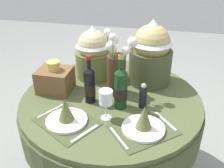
% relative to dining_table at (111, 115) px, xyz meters
% --- Properties ---
extents(dining_table, '(1.23, 1.23, 0.74)m').
position_rel_dining_table_xyz_m(dining_table, '(0.00, 0.00, 0.00)').
color(dining_table, '#4C5633').
rests_on(dining_table, ground).
extents(place_setting_left, '(0.42, 0.40, 0.16)m').
position_rel_dining_table_xyz_m(place_setting_left, '(-0.19, -0.33, 0.20)').
color(place_setting_left, '#41492B').
rests_on(place_setting_left, dining_table).
extents(place_setting_right, '(0.43, 0.42, 0.16)m').
position_rel_dining_table_xyz_m(place_setting_right, '(0.25, -0.30, 0.20)').
color(place_setting_right, '#41492B').
rests_on(place_setting_right, dining_table).
extents(flower_vase, '(0.23, 0.18, 0.45)m').
position_rel_dining_table_xyz_m(flower_vase, '(0.02, 0.06, 0.35)').
color(flower_vase, '#47331E').
rests_on(flower_vase, dining_table).
extents(wine_bottle_centre, '(0.08, 0.08, 0.35)m').
position_rel_dining_table_xyz_m(wine_bottle_centre, '(0.08, -0.10, 0.29)').
color(wine_bottle_centre, '#143819').
rests_on(wine_bottle_centre, dining_table).
extents(wine_bottle_right, '(0.07, 0.07, 0.32)m').
position_rel_dining_table_xyz_m(wine_bottle_right, '(-0.12, -0.08, 0.28)').
color(wine_bottle_right, black).
rests_on(wine_bottle_right, dining_table).
extents(wine_glass_right, '(0.08, 0.08, 0.19)m').
position_rel_dining_table_xyz_m(wine_glass_right, '(0.02, -0.24, 0.30)').
color(wine_glass_right, silver).
rests_on(wine_glass_right, dining_table).
extents(pepper_mill, '(0.05, 0.05, 0.17)m').
position_rel_dining_table_xyz_m(pepper_mill, '(0.22, -0.07, 0.23)').
color(pepper_mill, black).
rests_on(pepper_mill, dining_table).
extents(gift_tub_back_left, '(0.27, 0.27, 0.40)m').
position_rel_dining_table_xyz_m(gift_tub_back_left, '(-0.19, 0.27, 0.37)').
color(gift_tub_back_left, olive).
rests_on(gift_tub_back_left, dining_table).
extents(gift_tub_back_right, '(0.30, 0.30, 0.47)m').
position_rel_dining_table_xyz_m(gift_tub_back_right, '(0.23, 0.27, 0.40)').
color(gift_tub_back_right, '#474C2D').
rests_on(gift_tub_back_right, dining_table).
extents(woven_basket_side_left, '(0.23, 0.19, 0.22)m').
position_rel_dining_table_xyz_m(woven_basket_side_left, '(-0.40, -0.00, 0.24)').
color(woven_basket_side_left, brown).
rests_on(woven_basket_side_left, dining_table).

